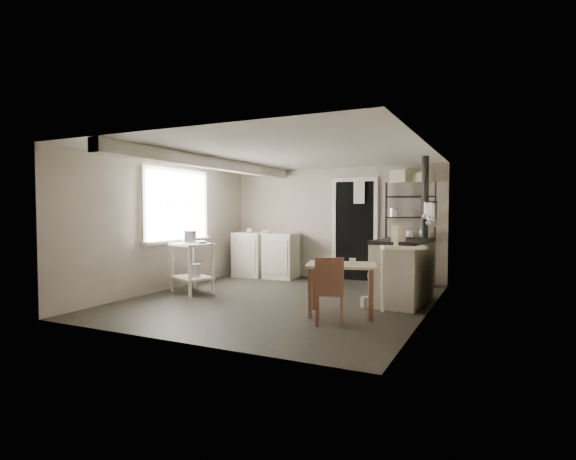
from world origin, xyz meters
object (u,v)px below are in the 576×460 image
at_px(shelf_rack, 410,235).
at_px(chair, 330,286).
at_px(stockpot, 189,238).
at_px(base_cabinets, 266,255).
at_px(prep_table, 192,270).
at_px(flour_sack, 378,275).
at_px(stove, 403,275).
at_px(work_table, 341,287).

xyz_separation_m(shelf_rack, chair, (-0.35, -3.37, -0.46)).
height_order(stockpot, chair, stockpot).
bearing_deg(base_cabinets, prep_table, -100.72).
height_order(shelf_rack, chair, shelf_rack).
distance_m(prep_table, shelf_rack, 4.06).
bearing_deg(base_cabinets, chair, -53.66).
distance_m(base_cabinets, flour_sack, 2.53).
bearing_deg(stove, chair, -104.09).
distance_m(shelf_rack, work_table, 2.93).
xyz_separation_m(stove, flour_sack, (-0.67, 1.13, -0.20)).
relative_size(base_cabinets, flour_sack, 3.09).
relative_size(base_cabinets, stove, 1.15).
xyz_separation_m(stockpot, base_cabinets, (0.34, 2.12, -0.48)).
relative_size(work_table, flour_sack, 1.99).
bearing_deg(flour_sack, work_table, -88.13).
bearing_deg(stove, base_cabinets, 160.53).
distance_m(prep_table, flour_sack, 3.32).
relative_size(prep_table, work_table, 0.93).
height_order(stockpot, base_cabinets, stockpot).
bearing_deg(base_cabinets, work_table, -48.69).
xyz_separation_m(stockpot, flour_sack, (2.85, 1.81, -0.70)).
bearing_deg(prep_table, stove, 11.50).
bearing_deg(stockpot, shelf_rack, 35.84).
xyz_separation_m(stove, work_table, (-0.60, -1.14, -0.06)).
bearing_deg(stockpot, chair, -18.45).
relative_size(stove, flour_sack, 2.68).
distance_m(shelf_rack, flour_sack, 1.02).
bearing_deg(shelf_rack, base_cabinets, 173.59).
bearing_deg(chair, stove, 51.55).
relative_size(prep_table, shelf_rack, 0.44).
relative_size(prep_table, flour_sack, 1.85).
height_order(stove, chair, stove).
bearing_deg(prep_table, stockpot, 164.64).
bearing_deg(base_cabinets, flour_sack, -10.83).
relative_size(prep_table, chair, 1.00).
bearing_deg(flour_sack, base_cabinets, 172.80).
xyz_separation_m(base_cabinets, shelf_rack, (2.96, 0.26, 0.49)).
height_order(prep_table, base_cabinets, base_cabinets).
bearing_deg(flour_sack, stove, -59.19).
bearing_deg(stockpot, base_cabinets, 80.82).
bearing_deg(chair, stockpot, 142.17).
xyz_separation_m(shelf_rack, stove, (0.22, -1.70, -0.51)).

